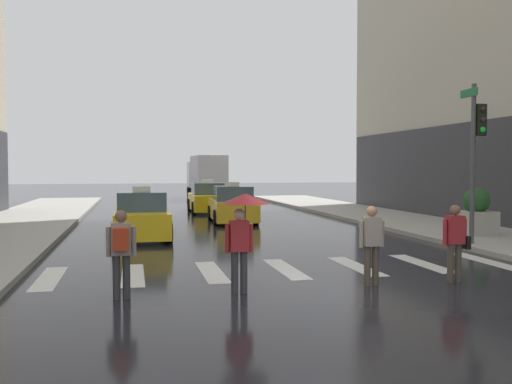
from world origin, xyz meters
name	(u,v)px	position (x,y,z in m)	size (l,w,h in m)	color
ground_plane	(328,297)	(0.00, 0.00, 0.00)	(160.00, 160.00, 0.00)	black
crosswalk_markings	(286,269)	(0.00, 3.00, 0.00)	(11.30, 2.80, 0.01)	silver
traffic_light_pole	(476,141)	(6.52, 5.12, 3.26)	(0.44, 0.84, 4.80)	#47474C
taxi_lead	(142,217)	(-3.30, 9.80, 0.72)	(1.94, 4.54, 1.80)	yellow
taxi_second	(232,206)	(0.77, 14.86, 0.72)	(2.08, 4.61, 1.80)	gold
taxi_third	(207,199)	(0.42, 20.78, 0.72)	(2.00, 4.57, 1.80)	yellow
box_truck	(206,176)	(1.97, 33.11, 1.85)	(2.39, 7.58, 3.35)	#2D2D2D
pedestrian_with_umbrella	(243,215)	(-1.50, 0.66, 1.52)	(0.96, 0.96, 1.94)	#333338
pedestrian_with_backpack	(121,247)	(-3.80, 0.63, 0.97)	(0.55, 0.43, 1.65)	#333338
pedestrian_with_handbag	(455,238)	(3.11, 0.72, 0.93)	(0.60, 0.24, 1.65)	#473D33
pedestrian_plain_coat	(372,240)	(1.24, 0.81, 0.94)	(0.55, 0.24, 1.65)	#473D33
planter_near_corner	(476,213)	(7.98, 7.22, 0.87)	(1.10, 1.10, 1.60)	#A8A399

